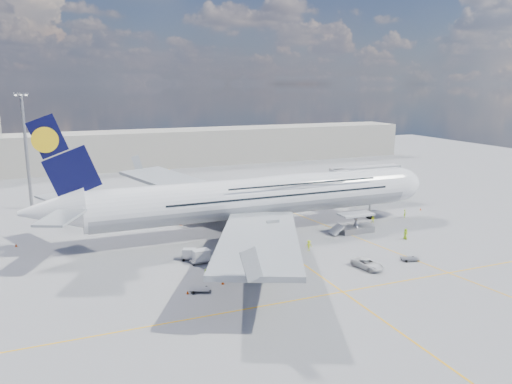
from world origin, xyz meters
name	(u,v)px	position (x,y,z in m)	size (l,w,h in m)	color
ground	(280,248)	(0.00, 0.00, 0.00)	(300.00, 300.00, 0.00)	gray
taxi_line_main	(280,248)	(0.00, 0.00, 0.01)	(0.25, 220.00, 0.01)	#F7B00D
taxi_line_cross	(343,292)	(0.00, -20.00, 0.01)	(120.00, 0.25, 0.01)	#F7B00D
taxi_line_diag	(323,224)	(14.00, 10.00, 0.01)	(0.25, 100.00, 0.01)	#F7B00D
airliner	(259,196)	(0.26, 10.00, 6.87)	(77.26, 79.15, 23.71)	white
jet_bridge	(360,176)	(29.81, 20.94, 6.85)	(18.80, 12.10, 8.50)	#B7B7BC
cargo_loader	(355,226)	(16.82, 2.89, 1.25)	(8.53, 3.20, 3.67)	silver
light_mast	(26,150)	(-40.00, 45.00, 13.21)	(3.00, 0.70, 25.50)	gray
terminal	(163,148)	(0.00, 95.00, 6.00)	(180.00, 16.00, 12.00)	#B2AD9E
tree_line	(230,137)	(40.00, 140.00, 4.00)	(160.00, 6.00, 8.00)	#193814
dolly_row_a	(189,254)	(-15.81, 0.13, 0.95)	(3.14, 2.46, 1.76)	gray
dolly_row_b	(200,289)	(-17.74, -12.63, 0.31)	(3.05, 2.35, 0.40)	gray
dolly_row_c	(241,258)	(-8.38, -3.18, 0.39)	(3.88, 2.98, 0.51)	gray
dolly_back	(201,256)	(-14.53, -2.10, 1.15)	(3.53, 2.10, 2.14)	gray
dolly_nose_far	(410,259)	(16.35, -13.54, 0.31)	(3.05, 2.46, 0.39)	gray
dolly_nose_near	(276,242)	(0.26, 2.07, 0.38)	(3.44, 2.03, 0.49)	gray
baggage_tug	(244,252)	(-7.33, -2.16, 0.84)	(3.28, 2.04, 1.91)	white
catering_truck_inner	(185,211)	(-10.77, 22.58, 2.04)	(7.21, 2.86, 4.32)	gray
catering_truck_outer	(175,196)	(-9.05, 38.81, 1.66)	(6.48, 4.53, 3.57)	gray
service_van	(367,264)	(8.13, -13.89, 0.73)	(2.44, 5.29, 1.47)	silver
crew_nose	(405,214)	(32.38, 7.93, 0.88)	(0.64, 0.42, 1.76)	#B2E117
crew_loader	(373,219)	(23.78, 6.91, 0.79)	(0.77, 0.60, 1.59)	#D7E718
crew_wing	(206,274)	(-15.76, -8.67, 0.75)	(0.88, 0.37, 1.50)	#B6FF1A
crew_van	(406,234)	(22.86, -4.24, 0.99)	(0.97, 0.63, 1.98)	#A7E017
crew_tug	(309,246)	(3.78, -3.28, 0.91)	(1.17, 0.67, 1.81)	#E7FF1A
cone_nose	(420,209)	(39.70, 11.71, 0.25)	(0.41, 0.41, 0.52)	#E84E0C
cone_wing_left_inner	(181,224)	(-12.36, 19.99, 0.29)	(0.48, 0.48, 0.61)	#E84E0C
cone_wing_left_outer	(146,209)	(-16.52, 34.85, 0.30)	(0.49, 0.49, 0.63)	#E84E0C
cone_wing_right_inner	(223,282)	(-14.08, -11.41, 0.28)	(0.46, 0.46, 0.59)	#E84E0C
cone_wing_right_outer	(188,292)	(-19.47, -12.79, 0.23)	(0.38, 0.38, 0.49)	#E84E0C
cone_tail	(16,245)	(-41.77, 17.59, 0.27)	(0.45, 0.45, 0.57)	#E84E0C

